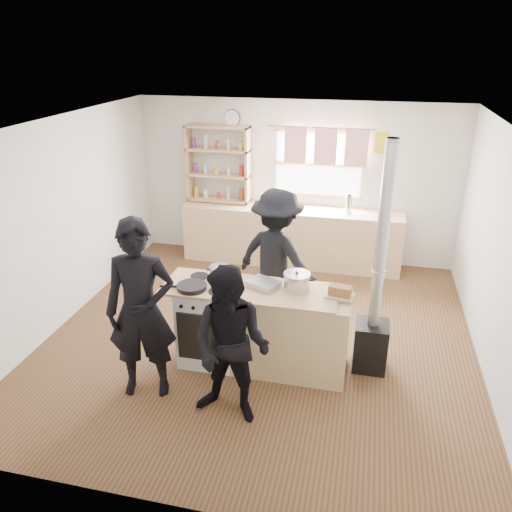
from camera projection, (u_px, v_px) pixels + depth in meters
name	position (u px, v px, depth m)	size (l,w,h in m)	color
ground	(261.00, 336.00, 6.07)	(5.00, 5.00, 0.01)	brown
back_counter	(291.00, 236.00, 7.87)	(3.40, 0.55, 0.90)	tan
shelving_unit	(218.00, 164.00, 7.79)	(1.00, 0.28, 1.20)	tan
thermos	(349.00, 204.00, 7.45)	(0.10, 0.10, 0.28)	silver
cooking_island	(263.00, 328.00, 5.36)	(1.97, 0.64, 0.93)	white
skillet_greens	(192.00, 286.00, 5.18)	(0.36, 0.36, 0.05)	black
roast_tray	(263.00, 284.00, 5.21)	(0.38, 0.34, 0.07)	silver
stockpot_stove	(220.00, 273.00, 5.35)	(0.22, 0.22, 0.18)	#B1B1B3
stockpot_counter	(297.00, 282.00, 5.14)	(0.28, 0.28, 0.21)	#B6B6B8
bread_board	(340.00, 292.00, 5.01)	(0.31, 0.24, 0.12)	tan
flue_heater	(374.00, 316.00, 5.24)	(0.35, 0.35, 2.50)	black
person_near_left	(141.00, 311.00, 4.78)	(0.68, 0.44, 1.85)	black
person_near_right	(231.00, 347.00, 4.49)	(0.75, 0.59, 1.55)	black
person_far	(277.00, 258.00, 6.09)	(1.11, 0.64, 1.72)	black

